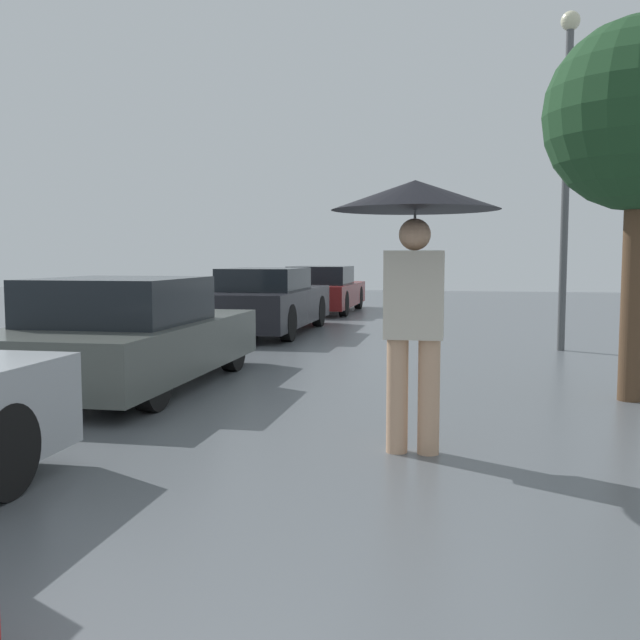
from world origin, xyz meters
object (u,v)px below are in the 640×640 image
(parked_car_third, at_px, (268,302))
(parked_car_farthest, at_px, (322,290))
(parked_car_second, at_px, (126,336))
(street_lamp, at_px, (567,147))
(pedestrian, at_px, (415,232))

(parked_car_third, relative_size, parked_car_farthest, 1.05)
(parked_car_second, distance_m, street_lamp, 7.19)
(pedestrian, xyz_separation_m, parked_car_farthest, (-3.21, 13.27, -1.08))
(parked_car_second, bearing_deg, pedestrian, -32.86)
(parked_car_second, bearing_deg, parked_car_farthest, 89.26)
(pedestrian, height_order, parked_car_third, pedestrian)
(parked_car_farthest, height_order, street_lamp, street_lamp)
(parked_car_farthest, bearing_deg, street_lamp, -53.59)
(pedestrian, distance_m, street_lamp, 6.77)
(street_lamp, bearing_deg, parked_car_third, 162.06)
(pedestrian, distance_m, parked_car_second, 4.14)
(pedestrian, bearing_deg, parked_car_farthest, 103.61)
(pedestrian, distance_m, parked_car_third, 8.72)
(parked_car_third, height_order, street_lamp, street_lamp)
(street_lamp, bearing_deg, pedestrian, -106.86)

